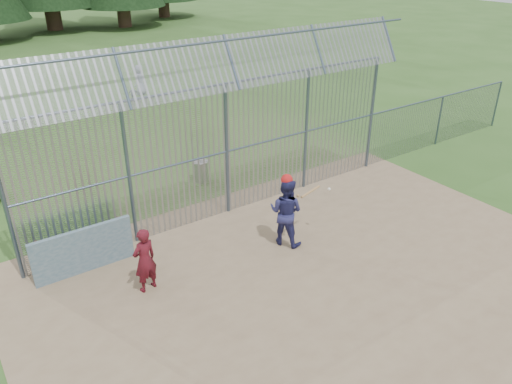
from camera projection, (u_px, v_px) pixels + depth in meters
ground at (300, 266)px, 12.88m from camera, size 120.00×120.00×0.00m
dirt_infield at (312, 275)px, 12.51m from camera, size 14.00×10.00×0.02m
dugout_wall at (84, 250)px, 12.40m from camera, size 2.50×0.12×1.20m
batter at (286, 212)px, 13.40m from camera, size 1.10×1.18×1.94m
onlooker at (145, 260)px, 11.63m from camera, size 0.68×0.52×1.66m
bg_kid_standing at (140, 80)px, 26.71m from camera, size 0.92×0.87×1.58m
bg_kid_seated at (133, 94)px, 25.56m from camera, size 0.53×0.34×0.84m
batting_gear at (291, 182)px, 13.03m from camera, size 1.43×0.52×0.69m
trash_can at (201, 171)px, 17.23m from camera, size 0.56×0.56×0.82m
backstop_fence at (278, 128)px, 15.25m from camera, size 20.09×0.81×5.30m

